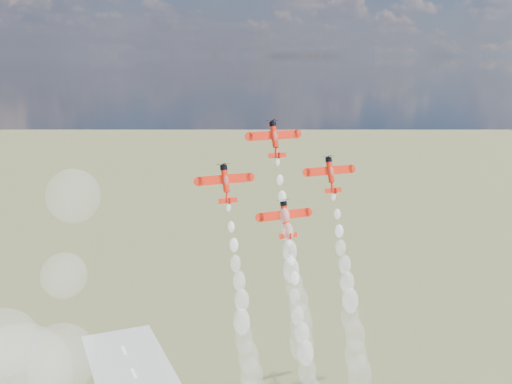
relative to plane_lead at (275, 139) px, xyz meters
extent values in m
cylinder|color=red|center=(0.00, 0.19, 0.51)|extent=(1.42, 3.12, 5.45)
cylinder|color=black|center=(0.00, 1.14, 3.19)|extent=(1.63, 1.87, 1.50)
cube|color=red|center=(0.00, 0.62, 0.68)|extent=(12.40, 0.89, 1.99)
cube|color=white|center=(-3.35, 0.74, 0.63)|extent=(4.88, 0.22, 0.54)
cube|color=white|center=(3.35, 0.74, 0.63)|extent=(4.88, 0.22, 0.54)
cube|color=red|center=(0.00, -1.49, -3.75)|extent=(4.47, 0.49, 1.09)
cube|color=red|center=(0.00, -2.28, -3.68)|extent=(0.14, 2.07, 1.82)
ellipsoid|color=silver|center=(0.00, -0.37, 0.60)|extent=(1.12, 1.79, 2.71)
cone|color=red|center=(0.00, -1.13, -3.01)|extent=(1.42, 2.23, 2.97)
cylinder|color=red|center=(-13.39, -2.96, -8.32)|extent=(1.42, 3.12, 5.45)
cylinder|color=black|center=(-13.39, -2.01, -5.64)|extent=(1.63, 1.87, 1.50)
cube|color=red|center=(-13.39, -2.53, -8.15)|extent=(12.40, 0.89, 1.99)
cube|color=white|center=(-16.74, -2.41, -8.19)|extent=(4.88, 0.22, 0.54)
cube|color=white|center=(-10.03, -2.41, -8.19)|extent=(4.88, 0.22, 0.54)
cube|color=red|center=(-13.39, -4.65, -12.57)|extent=(4.47, 0.49, 1.09)
cube|color=red|center=(-13.39, -5.43, -12.50)|extent=(0.14, 2.07, 1.82)
ellipsoid|color=silver|center=(-13.39, -3.53, -8.22)|extent=(1.12, 1.79, 2.71)
cone|color=red|center=(-13.39, -4.28, -11.84)|extent=(1.42, 2.23, 2.97)
cylinder|color=red|center=(13.39, -2.96, -8.32)|extent=(1.42, 3.12, 5.45)
cylinder|color=black|center=(13.39, -2.01, -5.64)|extent=(1.63, 1.87, 1.50)
cube|color=red|center=(13.39, -2.53, -8.15)|extent=(12.40, 0.89, 1.99)
cube|color=white|center=(10.03, -2.41, -8.19)|extent=(4.88, 0.22, 0.54)
cube|color=white|center=(16.74, -2.41, -8.19)|extent=(4.88, 0.22, 0.54)
cube|color=red|center=(13.39, -4.65, -12.57)|extent=(4.47, 0.49, 1.09)
cube|color=red|center=(13.39, -5.43, -12.50)|extent=(0.14, 2.07, 1.82)
ellipsoid|color=silver|center=(13.39, -3.53, -8.22)|extent=(1.12, 1.79, 2.71)
cone|color=red|center=(13.39, -4.28, -11.84)|extent=(1.42, 2.23, 2.97)
cylinder|color=red|center=(0.00, -6.12, -17.14)|extent=(1.42, 3.12, 5.45)
cylinder|color=black|center=(0.00, -5.16, -14.46)|extent=(1.63, 1.87, 1.50)
cube|color=red|center=(0.00, -5.68, -16.97)|extent=(12.40, 0.89, 1.99)
cube|color=white|center=(-3.35, -5.56, -17.01)|extent=(4.88, 0.22, 0.54)
cube|color=white|center=(3.35, -5.56, -17.01)|extent=(4.88, 0.22, 0.54)
cube|color=red|center=(0.00, -7.80, -21.39)|extent=(4.47, 0.49, 1.09)
cube|color=red|center=(0.00, -8.58, -21.33)|extent=(0.14, 2.07, 1.82)
ellipsoid|color=silver|center=(0.00, -6.68, -17.05)|extent=(1.12, 1.79, 2.71)
cone|color=red|center=(0.00, -7.43, -20.66)|extent=(1.42, 2.23, 2.97)
sphere|color=white|center=(-0.12, -2.02, -5.26)|extent=(1.03, 1.03, 1.03)
sphere|color=white|center=(-0.01, -3.11, -9.24)|extent=(1.44, 1.44, 1.44)
sphere|color=white|center=(-0.11, -4.64, -13.09)|extent=(1.86, 1.86, 1.86)
sphere|color=white|center=(-0.15, -6.01, -17.23)|extent=(2.28, 2.28, 2.28)
sphere|color=white|center=(0.05, -7.27, -20.80)|extent=(2.70, 2.70, 2.70)
sphere|color=white|center=(-0.02, -8.75, -24.77)|extent=(3.12, 3.12, 3.12)
sphere|color=white|center=(-0.39, -10.29, -28.77)|extent=(3.53, 3.53, 3.53)
sphere|color=white|center=(-0.31, -11.65, -31.98)|extent=(3.95, 3.95, 3.95)
sphere|color=white|center=(0.49, -12.56, -35.88)|extent=(4.37, 4.37, 4.37)
sphere|color=white|center=(0.14, -14.69, -39.69)|extent=(4.79, 4.79, 4.79)
sphere|color=white|center=(-0.09, -15.38, -44.67)|extent=(5.21, 5.21, 5.21)
sphere|color=white|center=(-13.45, -5.04, -14.15)|extent=(1.03, 1.03, 1.03)
sphere|color=white|center=(-13.32, -6.34, -18.17)|extent=(1.44, 1.44, 1.44)
sphere|color=white|center=(-13.21, -7.72, -22.01)|extent=(1.86, 1.86, 1.86)
sphere|color=white|center=(-13.45, -9.09, -25.80)|extent=(2.28, 2.28, 2.28)
sphere|color=white|center=(-13.11, -10.51, -29.48)|extent=(2.70, 2.70, 2.70)
sphere|color=white|center=(-13.15, -12.03, -33.42)|extent=(3.12, 3.12, 3.12)
sphere|color=white|center=(-13.74, -13.38, -37.73)|extent=(3.53, 3.53, 3.53)
sphere|color=white|center=(-13.81, -14.73, -41.08)|extent=(3.95, 3.95, 3.95)
sphere|color=white|center=(-13.35, -16.39, -44.79)|extent=(4.37, 4.37, 4.37)
sphere|color=white|center=(-13.23, -17.98, -48.52)|extent=(4.79, 4.79, 4.79)
sphere|color=white|center=(13.29, -5.02, -14.15)|extent=(1.03, 1.03, 1.03)
sphere|color=white|center=(13.56, -6.53, -17.96)|extent=(1.44, 1.44, 1.44)
sphere|color=white|center=(13.47, -7.80, -21.87)|extent=(1.86, 1.86, 1.86)
sphere|color=white|center=(13.21, -9.08, -25.54)|extent=(2.28, 2.28, 2.28)
sphere|color=white|center=(13.66, -10.50, -29.36)|extent=(2.70, 2.70, 2.70)
sphere|color=white|center=(13.50, -12.02, -33.26)|extent=(3.12, 3.12, 3.12)
sphere|color=white|center=(13.50, -13.66, -37.14)|extent=(3.53, 3.53, 3.53)
sphere|color=white|center=(13.11, -14.42, -41.02)|extent=(3.95, 3.95, 3.95)
sphere|color=white|center=(13.88, -15.77, -45.11)|extent=(4.37, 4.37, 4.37)
sphere|color=white|center=(13.48, -16.97, -49.57)|extent=(4.79, 4.79, 4.79)
sphere|color=white|center=(13.25, -19.27, -52.98)|extent=(5.21, 5.21, 5.21)
sphere|color=white|center=(0.01, -8.21, -22.89)|extent=(1.03, 1.03, 1.03)
sphere|color=white|center=(-0.02, -9.61, -26.71)|extent=(1.44, 1.44, 1.44)
sphere|color=white|center=(0.22, -11.17, -30.62)|extent=(1.86, 1.86, 1.86)
sphere|color=white|center=(-0.27, -12.15, -34.54)|extent=(2.28, 2.28, 2.28)
sphere|color=white|center=(-0.30, -13.69, -38.45)|extent=(2.70, 2.70, 2.70)
sphere|color=white|center=(0.10, -15.27, -42.19)|extent=(3.12, 3.12, 3.12)
sphere|color=white|center=(0.30, -16.74, -46.36)|extent=(3.53, 3.53, 3.53)
sphere|color=white|center=(0.21, -17.94, -50.12)|extent=(3.95, 3.95, 3.95)
sphere|color=white|center=(-59.22, -4.03, -45.55)|extent=(21.36, 21.36, 21.36)
sphere|color=white|center=(-50.69, -0.71, -45.09)|extent=(15.15, 15.15, 15.15)
sphere|color=white|center=(-45.15, 7.05, -11.15)|extent=(11.93, 11.93, 11.93)
sphere|color=white|center=(-48.24, 8.18, -29.55)|extent=(10.46, 10.46, 10.46)
sphere|color=white|center=(-61.86, 7.91, -43.25)|extent=(15.14, 15.14, 15.14)
camera|label=1|loc=(-57.57, -125.90, 18.67)|focal=42.00mm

